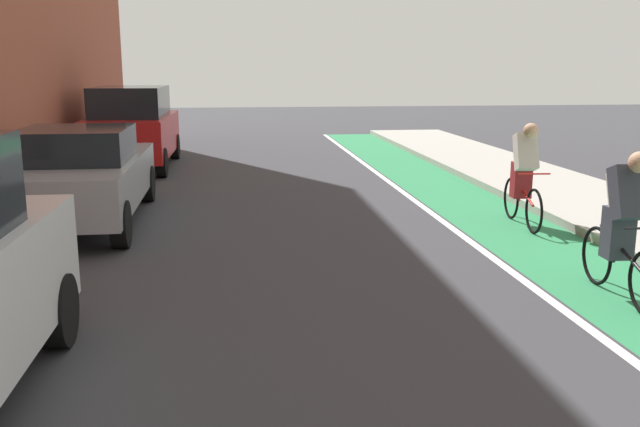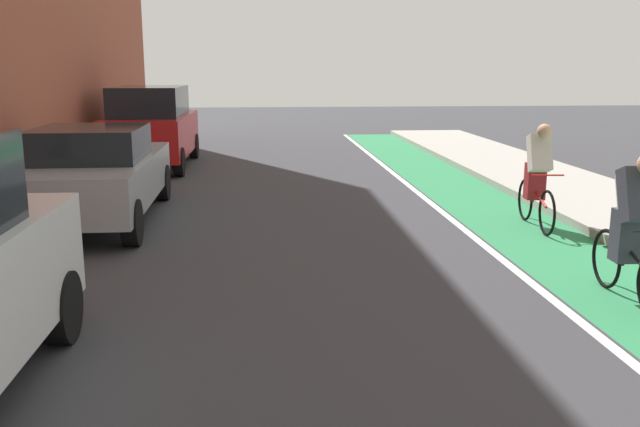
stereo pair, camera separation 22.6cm
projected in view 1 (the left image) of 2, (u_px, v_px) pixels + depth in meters
The scene contains 7 objects.
ground_plane at pixel (315, 311), 7.05m from camera, with size 72.16×72.16×0.00m, color #38383D.
bike_lane_paint at pixel (547, 249), 9.41m from camera, with size 1.60×32.80×0.00m, color #2D8451.
lane_divider_stripe at pixel (484, 251), 9.30m from camera, with size 0.12×32.80×0.00m, color white.
parked_sedan_silver at pixel (80, 175), 10.81m from camera, with size 1.93×4.50×1.53m.
parked_suv_red at pixel (133, 127), 16.71m from camera, with size 1.91×4.34×1.98m.
cyclist_trailing at pixel (623, 222), 7.25m from camera, with size 0.48×1.72×1.62m.
cyclist_far at pixel (524, 172), 10.65m from camera, with size 0.48×1.73×1.62m.
Camera 1 is at (-0.78, 5.76, 2.45)m, focal length 38.61 mm.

